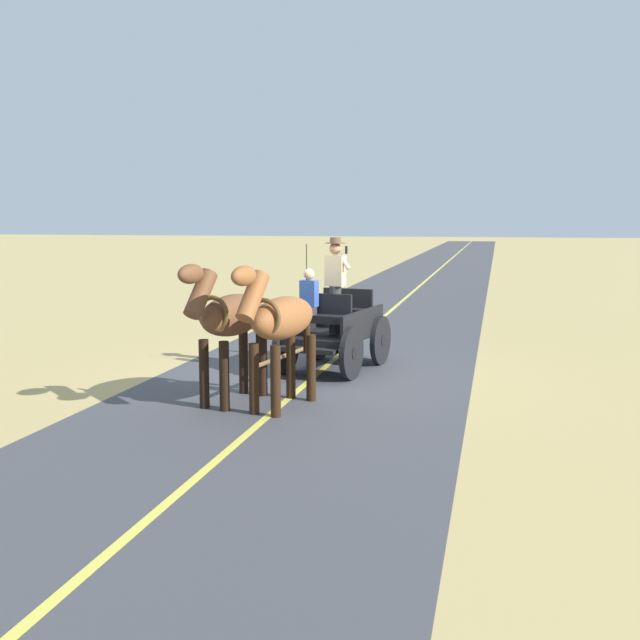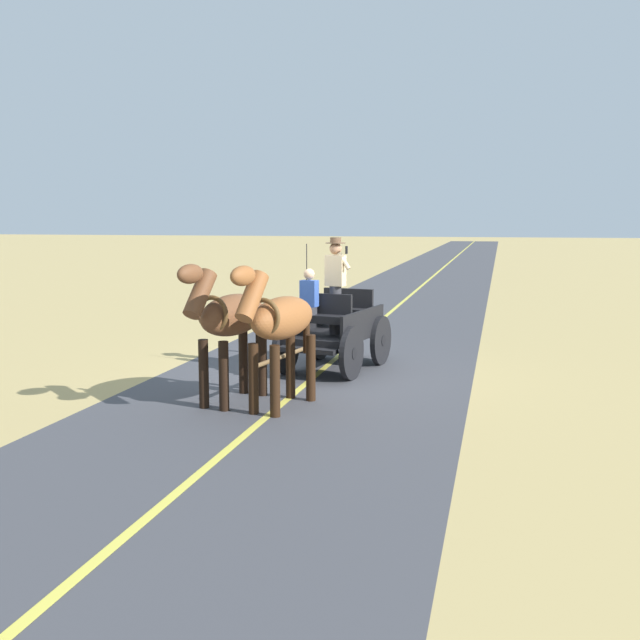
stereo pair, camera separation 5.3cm
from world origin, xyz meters
name	(u,v)px [view 1 (the left image)]	position (x,y,z in m)	size (l,w,h in m)	color
ground_plane	(319,373)	(0.00, 0.00, 0.00)	(200.00, 200.00, 0.00)	tan
road_surface	(319,372)	(0.00, 0.00, 0.00)	(5.61, 160.00, 0.01)	#424247
road_centre_stripe	(319,372)	(0.00, 0.00, 0.01)	(0.12, 160.00, 0.00)	#DBCC4C
horse_drawn_carriage	(333,327)	(-0.19, -0.32, 0.82)	(1.84, 4.51, 2.50)	black
horse_near_side	(279,322)	(-0.04, 2.74, 1.32)	(0.92, 2.14, 2.21)	brown
horse_off_side	(229,319)	(0.80, 2.58, 1.32)	(0.91, 2.15, 2.21)	brown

